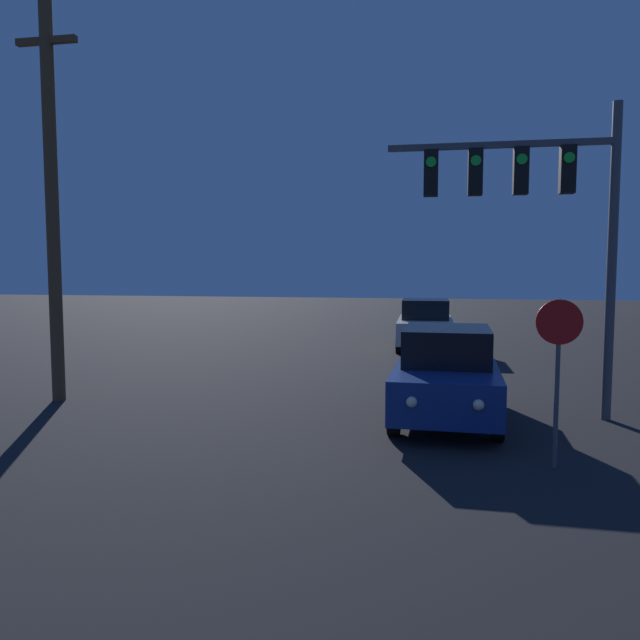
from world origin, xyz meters
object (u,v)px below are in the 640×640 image
Objects in this scene: traffic_signal_mast at (538,201)px; utility_pole at (52,199)px; car_near at (446,375)px; car_far at (425,324)px; stop_sign at (558,352)px.

utility_pole reaches higher than traffic_signal_mast.
traffic_signal_mast is at bearing -159.36° from car_near.
utility_pole is (-10.13, -0.45, 0.21)m from traffic_signal_mast.
utility_pole is (-7.77, -10.37, 3.55)m from car_far.
traffic_signal_mast is (2.36, -9.92, 3.34)m from car_far.
utility_pole is at bearing -177.48° from traffic_signal_mast.
car_near is 1.71× the size of stop_sign.
traffic_signal_mast reaches higher than car_near.
car_near is 0.49× the size of utility_pole.
car_near is 0.70× the size of traffic_signal_mast.
traffic_signal_mast reaches higher than car_far.
car_far is at bearing 103.37° from traffic_signal_mast.
stop_sign is at bearing 121.50° from car_near.
utility_pole is (-10.00, 2.82, 2.71)m from stop_sign.
traffic_signal_mast is at bearing 2.52° from utility_pole.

